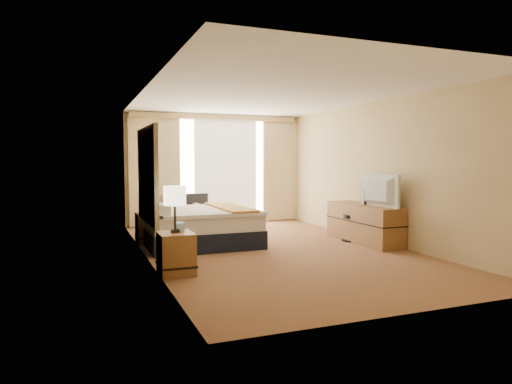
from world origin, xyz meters
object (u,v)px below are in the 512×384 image
object	(u,v)px
nightstand_left	(176,253)
lamp_left	(175,197)
desk_chair	(357,218)
bed	(200,226)
lamp_right	(146,188)
nightstand_right	(149,227)
loveseat	(186,219)
television	(375,190)
media_dresser	(364,223)
floor_lamp	(154,176)

from	to	relation	value
nightstand_left	lamp_left	xyz separation A→B (m)	(-0.01, 0.00, 0.76)
nightstand_left	desk_chair	world-z (taller)	desk_chair
nightstand_left	bed	bearing A→B (deg)	66.91
nightstand_left	lamp_right	size ratio (longest dim) A/B	0.94
bed	desk_chair	world-z (taller)	desk_chair
nightstand_right	lamp_left	distance (m)	2.61
lamp_left	nightstand_left	bearing A→B (deg)	-18.80
nightstand_right	nightstand_left	bearing A→B (deg)	-90.00
nightstand_right	loveseat	xyz separation A→B (m)	(0.92, 1.04, -0.02)
nightstand_left	lamp_right	xyz separation A→B (m)	(-0.05, 2.47, 0.73)
loveseat	lamp_right	size ratio (longest dim) A/B	2.25
nightstand_left	lamp_right	bearing A→B (deg)	91.08
loveseat	nightstand_left	bearing A→B (deg)	-110.08
bed	lamp_right	size ratio (longest dim) A/B	3.26
lamp_right	television	bearing A→B (deg)	-26.23
lamp_right	television	world-z (taller)	television
bed	media_dresser	bearing A→B (deg)	-16.39
nightstand_right	desk_chair	distance (m)	3.89
floor_lamp	television	world-z (taller)	floor_lamp
lamp_left	bed	bearing A→B (deg)	66.70
nightstand_right	television	xyz separation A→B (m)	(3.65, -1.85, 0.71)
bed	television	bearing A→B (deg)	-23.70
loveseat	desk_chair	bearing A→B (deg)	-45.65
nightstand_left	lamp_right	world-z (taller)	lamp_right
loveseat	lamp_right	xyz separation A→B (m)	(-0.97, -1.06, 0.74)
nightstand_right	media_dresser	bearing A→B (deg)	-21.40
nightstand_right	lamp_right	xyz separation A→B (m)	(-0.05, -0.03, 0.73)
nightstand_left	media_dresser	xyz separation A→B (m)	(3.70, 1.05, 0.07)
television	floor_lamp	bearing A→B (deg)	47.46
nightstand_left	lamp_right	distance (m)	2.58
lamp_right	television	distance (m)	4.12
nightstand_left	loveseat	world-z (taller)	loveseat
nightstand_right	floor_lamp	distance (m)	1.40
loveseat	lamp_left	distance (m)	3.74
nightstand_left	lamp_left	distance (m)	0.76
loveseat	lamp_right	world-z (taller)	lamp_right
lamp_right	nightstand_right	bearing A→B (deg)	28.80
desk_chair	nightstand_left	bearing A→B (deg)	-136.98
nightstand_left	lamp_left	size ratio (longest dim) A/B	0.88
media_dresser	bed	xyz separation A→B (m)	(-2.89, 0.85, -0.01)
nightstand_left	loveseat	size ratio (longest dim) A/B	0.42
floor_lamp	lamp_left	distance (m)	3.53
loveseat	desk_chair	world-z (taller)	desk_chair
television	bed	bearing A→B (deg)	63.93
media_dresser	television	size ratio (longest dim) A/B	1.82
nightstand_right	lamp_left	xyz separation A→B (m)	(-0.01, -2.50, 0.76)
bed	lamp_right	distance (m)	1.23
nightstand_left	floor_lamp	size ratio (longest dim) A/B	0.32
nightstand_right	loveseat	size ratio (longest dim) A/B	0.42
nightstand_left	floor_lamp	xyz separation A→B (m)	(0.25, 3.52, 0.92)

